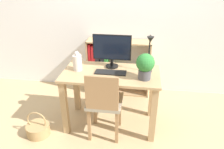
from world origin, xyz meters
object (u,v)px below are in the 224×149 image
at_px(desk_lamp, 149,51).
at_px(bookshelf, 107,67).
at_px(chair, 104,102).
at_px(vase, 77,62).
at_px(monitor, 112,49).
at_px(keyboard, 110,72).
at_px(potted_plant, 145,65).
at_px(basket, 38,129).

relative_size(desk_lamp, bookshelf, 0.47).
distance_m(desk_lamp, chair, 0.78).
distance_m(vase, chair, 0.58).
relative_size(vase, bookshelf, 0.25).
distance_m(vase, desk_lamp, 0.86).
relative_size(monitor, desk_lamp, 1.03).
distance_m(keyboard, chair, 0.36).
distance_m(monitor, desk_lamp, 0.47).
xyz_separation_m(monitor, desk_lamp, (0.45, -0.13, 0.04)).
relative_size(vase, potted_plant, 0.81).
xyz_separation_m(desk_lamp, bookshelf, (-0.63, 0.80, -0.60)).
height_order(potted_plant, bookshelf, potted_plant).
relative_size(keyboard, bookshelf, 0.38).
relative_size(bookshelf, basket, 2.95).
bearing_deg(desk_lamp, vase, -178.31).
bearing_deg(vase, potted_plant, -8.66).
xyz_separation_m(keyboard, chair, (-0.04, -0.24, -0.27)).
distance_m(bookshelf, basket, 1.41).
bearing_deg(chair, basket, -172.08).
distance_m(potted_plant, chair, 0.63).
relative_size(monitor, potted_plant, 1.58).
bearing_deg(keyboard, chair, -99.48).
distance_m(potted_plant, bookshelf, 1.22).
bearing_deg(vase, monitor, 21.36).
distance_m(vase, potted_plant, 0.82).
bearing_deg(monitor, bookshelf, 105.24).
xyz_separation_m(monitor, basket, (-0.85, -0.52, -0.90)).
relative_size(monitor, bookshelf, 0.48).
relative_size(desk_lamp, potted_plant, 1.53).
bearing_deg(desk_lamp, basket, -163.23).
bearing_deg(chair, monitor, 87.18).
height_order(keyboard, potted_plant, potted_plant).
distance_m(monitor, potted_plant, 0.50).
bearing_deg(potted_plant, chair, -161.52).
bearing_deg(basket, monitor, 31.55).
relative_size(keyboard, vase, 1.53).
bearing_deg(basket, chair, 6.67).
relative_size(monitor, chair, 0.54).
bearing_deg(basket, potted_plant, 10.91).
height_order(keyboard, bookshelf, bookshelf).
bearing_deg(potted_plant, monitor, 145.66).
bearing_deg(bookshelf, monitor, -74.76).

